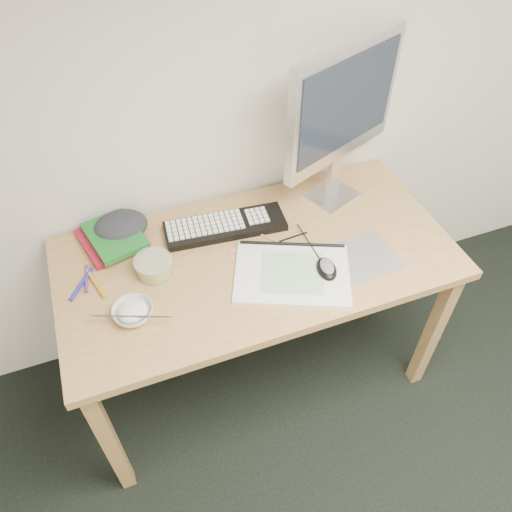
{
  "coord_description": "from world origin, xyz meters",
  "views": [
    {
      "loc": [
        -0.62,
        0.29,
        2.03
      ],
      "look_at": [
        -0.22,
        1.36,
        0.83
      ],
      "focal_mm": 35.0,
      "sensor_mm": 36.0,
      "label": 1
    }
  ],
  "objects": [
    {
      "name": "marker_orange",
      "position": [
        -0.74,
        1.49,
        0.76
      ],
      "size": [
        0.05,
        0.14,
        0.01
      ],
      "primitive_type": "cylinder",
      "rotation": [
        0.0,
        1.57,
        1.84
      ],
      "color": "orange",
      "rests_on": "desk"
    },
    {
      "name": "mousepad",
      "position": [
        0.16,
        1.29,
        0.75
      ],
      "size": [
        0.23,
        0.21,
        0.0
      ],
      "primitive_type": "cube",
      "rotation": [
        0.0,
        0.0,
        0.06
      ],
      "color": "gray",
      "rests_on": "desk"
    },
    {
      "name": "pencil_tan",
      "position": [
        -0.13,
        1.51,
        0.75
      ],
      "size": [
        0.12,
        0.16,
        0.01
      ],
      "primitive_type": "cylinder",
      "rotation": [
        0.0,
        1.57,
        -0.95
      ],
      "color": "tan",
      "rests_on": "desk"
    },
    {
      "name": "monitor",
      "position": [
        0.21,
        1.64,
        1.13
      ],
      "size": [
        0.5,
        0.23,
        0.61
      ],
      "rotation": [
        0.0,
        0.0,
        0.39
      ],
      "color": "silver",
      "rests_on": "desk"
    },
    {
      "name": "rice_bowl",
      "position": [
        -0.64,
        1.31,
        0.77
      ],
      "size": [
        0.15,
        0.15,
        0.04
      ],
      "primitive_type": "imported",
      "rotation": [
        0.0,
        0.0,
        0.17
      ],
      "color": "white",
      "rests_on": "desk"
    },
    {
      "name": "pencil_black",
      "position": [
        -0.05,
        1.46,
        0.75
      ],
      "size": [
        0.17,
        0.02,
        0.01
      ],
      "primitive_type": "cylinder",
      "rotation": [
        0.0,
        1.57,
        0.08
      ],
      "color": "black",
      "rests_on": "desk"
    },
    {
      "name": "desk",
      "position": [
        -0.18,
        1.43,
        0.67
      ],
      "size": [
        1.4,
        0.7,
        0.75
      ],
      "color": "tan",
      "rests_on": "ground"
    },
    {
      "name": "chopsticks",
      "position": [
        -0.65,
        1.28,
        0.79
      ],
      "size": [
        0.23,
        0.11,
        0.02
      ],
      "primitive_type": "cylinder",
      "rotation": [
        0.0,
        1.57,
        -0.37
      ],
      "color": "#B6B6B9",
      "rests_on": "rice_bowl"
    },
    {
      "name": "mouse",
      "position": [
        0.01,
        1.27,
        0.78
      ],
      "size": [
        0.08,
        0.12,
        0.04
      ],
      "primitive_type": "ellipsoid",
      "rotation": [
        0.0,
        0.0,
        -0.17
      ],
      "color": "black",
      "rests_on": "sketchpad"
    },
    {
      "name": "book_red",
      "position": [
        -0.67,
        1.68,
        0.76
      ],
      "size": [
        0.21,
        0.25,
        0.02
      ],
      "primitive_type": "cube",
      "rotation": [
        0.0,
        0.0,
        0.24
      ],
      "color": "maroon",
      "rests_on": "desk"
    },
    {
      "name": "keyboard",
      "position": [
        -0.25,
        1.6,
        0.76
      ],
      "size": [
        0.46,
        0.18,
        0.03
      ],
      "primitive_type": "cube",
      "rotation": [
        0.0,
        0.0,
        -0.1
      ],
      "color": "black",
      "rests_on": "desk"
    },
    {
      "name": "book_green",
      "position": [
        -0.64,
        1.67,
        0.78
      ],
      "size": [
        0.22,
        0.27,
        0.02
      ],
      "primitive_type": "cube",
      "rotation": [
        0.0,
        0.0,
        0.24
      ],
      "color": "#1A6B25",
      "rests_on": "book_red"
    },
    {
      "name": "pencil_pink",
      "position": [
        -0.18,
        1.46,
        0.75
      ],
      "size": [
        0.19,
        0.03,
        0.01
      ],
      "primitive_type": "cylinder",
      "rotation": [
        0.0,
        1.57,
        -0.11
      ],
      "color": "pink",
      "rests_on": "desk"
    },
    {
      "name": "sketchpad",
      "position": [
        -0.1,
        1.3,
        0.76
      ],
      "size": [
        0.47,
        0.41,
        0.01
      ],
      "primitive_type": "cube",
      "rotation": [
        0.0,
        0.0,
        -0.41
      ],
      "color": "silver",
      "rests_on": "desk"
    },
    {
      "name": "cloth_lump",
      "position": [
        -0.61,
        1.71,
        0.78
      ],
      "size": [
        0.18,
        0.16,
        0.07
      ],
      "primitive_type": "ellipsoid",
      "rotation": [
        0.0,
        0.0,
        -0.13
      ],
      "color": "#272A2F",
      "rests_on": "desk"
    },
    {
      "name": "marker_blue",
      "position": [
        -0.78,
        1.51,
        0.76
      ],
      "size": [
        0.1,
        0.13,
        0.01
      ],
      "primitive_type": "cylinder",
      "rotation": [
        0.0,
        1.57,
        0.95
      ],
      "color": "#1F22A8",
      "rests_on": "desk"
    },
    {
      "name": "fruit_tub",
      "position": [
        -0.54,
        1.47,
        0.78
      ],
      "size": [
        0.15,
        0.15,
        0.06
      ],
      "primitive_type": "cylinder",
      "rotation": [
        0.0,
        0.0,
        0.2
      ],
      "color": "#EFD654",
      "rests_on": "desk"
    },
    {
      "name": "marker_purple",
      "position": [
        -0.76,
        1.53,
        0.76
      ],
      "size": [
        0.03,
        0.12,
        0.01
      ],
      "primitive_type": "cylinder",
      "rotation": [
        0.0,
        1.57,
        1.43
      ],
      "color": "#6A268D",
      "rests_on": "desk"
    }
  ]
}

